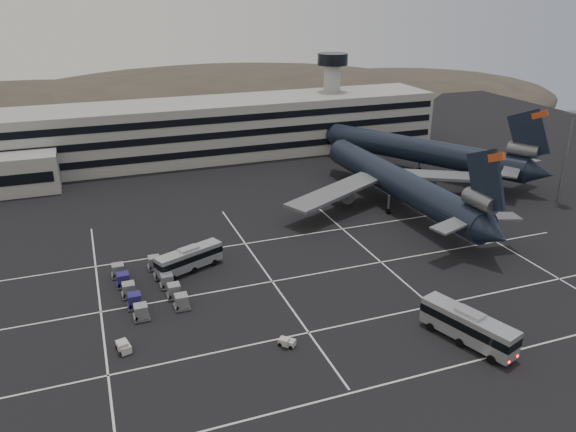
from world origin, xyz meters
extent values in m
plane|color=black|center=(0.00, 0.00, 0.00)|extent=(260.00, 260.00, 0.00)
cube|color=silver|center=(0.00, -22.00, 0.01)|extent=(90.00, 0.25, 0.01)
cube|color=silver|center=(0.00, -10.00, 0.01)|extent=(90.00, 0.25, 0.01)
cube|color=silver|center=(0.00, 4.00, 0.01)|extent=(90.00, 0.25, 0.01)
cube|color=silver|center=(0.00, 18.00, 0.01)|extent=(90.00, 0.25, 0.01)
cube|color=silver|center=(-30.00, 6.00, 0.01)|extent=(0.25, 55.00, 0.01)
cube|color=silver|center=(-6.00, 6.00, 0.01)|extent=(0.25, 55.00, 0.01)
cube|color=silver|center=(12.00, 6.00, 0.01)|extent=(0.25, 55.00, 0.01)
cube|color=silver|center=(34.00, 6.00, 0.01)|extent=(0.25, 55.00, 0.01)
cube|color=gray|center=(0.00, 72.00, 7.00)|extent=(120.00, 18.00, 14.00)
cube|color=black|center=(0.00, 62.95, 3.50)|extent=(118.00, 0.20, 1.60)
cube|color=black|center=(0.00, 62.95, 7.50)|extent=(118.00, 0.20, 1.60)
cube|color=black|center=(0.00, 62.95, 11.20)|extent=(118.00, 0.20, 1.60)
cylinder|color=gray|center=(35.00, 74.00, 11.00)|extent=(4.40, 4.40, 22.00)
cylinder|color=black|center=(35.00, 74.00, 22.50)|extent=(8.00, 8.00, 3.00)
ellipsoid|color=#38332B|center=(30.00, 170.00, -13.50)|extent=(252.00, 180.00, 44.00)
ellipsoid|color=#38332B|center=(110.00, 170.00, -9.00)|extent=(168.00, 120.00, 24.00)
cylinder|color=slate|center=(58.00, 15.00, 9.00)|extent=(0.50, 0.50, 18.00)
cube|color=slate|center=(58.00, 15.00, 18.10)|extent=(2.40, 2.40, 0.35)
cylinder|color=black|center=(26.37, 23.64, 5.20)|extent=(7.41, 48.18, 5.60)
cone|color=black|center=(25.38, 49.82, 5.20)|extent=(5.77, 4.71, 5.60)
cone|color=black|center=(27.37, -2.84, 5.20)|extent=(5.23, 5.19, 5.04)
cube|color=black|center=(27.24, 0.65, 12.60)|extent=(0.86, 9.49, 10.97)
cube|color=#B23D17|center=(27.30, -0.84, 16.80)|extent=(0.67, 3.25, 2.24)
cylinder|color=#595B60|center=(27.22, 1.15, 9.30)|extent=(2.93, 6.10, 2.70)
cube|color=slate|center=(23.01, 1.49, 5.80)|extent=(8.06, 4.94, 0.87)
cube|color=slate|center=(31.40, 1.81, 5.80)|extent=(7.94, 4.43, 0.87)
cube|color=slate|center=(13.80, 25.16, 4.40)|extent=(22.32, 14.03, 1.75)
cylinder|color=#595B60|center=(16.69, 28.28, 2.70)|extent=(2.91, 5.60, 2.70)
cube|color=slate|center=(38.79, 26.11, 4.40)|extent=(22.56, 12.64, 1.75)
cylinder|color=#595B60|center=(35.67, 28.99, 2.70)|extent=(2.91, 5.60, 2.70)
cylinder|color=slate|center=(25.79, 38.99, 2.20)|extent=(0.44, 0.44, 3.00)
cylinder|color=black|center=(25.79, 38.99, 0.55)|extent=(0.54, 1.12, 1.10)
cylinder|color=slate|center=(23.25, 21.52, 2.20)|extent=(0.44, 0.44, 3.00)
cylinder|color=black|center=(23.25, 21.52, 0.55)|extent=(0.54, 1.12, 1.10)
cylinder|color=slate|center=(29.64, 21.76, 2.20)|extent=(0.44, 0.44, 3.00)
cylinder|color=black|center=(29.64, 21.76, 0.55)|extent=(0.54, 1.12, 1.10)
cylinder|color=black|center=(43.05, 41.86, 5.20)|extent=(28.97, 44.31, 5.60)
cone|color=black|center=(29.88, 64.51, 5.20)|extent=(7.10, 6.71, 5.60)
cone|color=black|center=(56.37, 18.95, 5.20)|extent=(6.87, 6.86, 5.04)
cube|color=black|center=(54.61, 21.98, 12.60)|extent=(5.19, 8.44, 10.97)
cube|color=#B23D17|center=(55.37, 20.68, 16.80)|extent=(2.10, 3.07, 2.24)
cylinder|color=#595B60|center=(54.36, 22.41, 9.30)|extent=(5.35, 6.54, 2.70)
cube|color=slate|center=(50.48, 20.73, 5.80)|extent=(7.71, 7.41, 0.87)
cube|color=slate|center=(57.74, 24.96, 5.80)|extent=(8.13, 5.38, 0.87)
cylinder|color=slate|center=(43.05, 41.86, 2.20)|extent=(0.44, 0.44, 3.00)
cylinder|color=black|center=(43.05, 41.86, 0.55)|extent=(0.99, 1.20, 1.10)
cube|color=#9C9FA4|center=(11.13, -18.52, 2.26)|extent=(6.53, 12.39, 3.31)
cube|color=black|center=(11.13, -18.52, 2.66)|extent=(6.61, 12.46, 1.05)
cube|color=#9C9FA4|center=(11.13, -18.52, 4.12)|extent=(2.74, 3.71, 0.39)
cylinder|color=black|center=(11.20, -22.98, 0.53)|extent=(0.68, 1.12, 1.06)
cylinder|color=black|center=(13.81, -22.09, 0.53)|extent=(0.68, 1.12, 1.06)
cylinder|color=black|center=(9.83, -18.96, 0.53)|extent=(0.68, 1.12, 1.06)
cylinder|color=black|center=(12.44, -18.07, 0.53)|extent=(0.68, 1.12, 1.06)
cylinder|color=black|center=(8.45, -14.94, 0.53)|extent=(0.68, 1.12, 1.06)
cylinder|color=black|center=(11.07, -14.05, 0.53)|extent=(0.68, 1.12, 1.06)
cube|color=#FF0C05|center=(12.26, -24.57, 0.99)|extent=(0.29, 0.17, 0.24)
cube|color=#FF0C05|center=(13.94, -24.00, 0.99)|extent=(0.29, 0.17, 0.24)
cube|color=#9C9FA4|center=(-16.57, 11.71, 1.99)|extent=(10.79, 6.38, 2.91)
cube|color=black|center=(-16.57, 11.71, 2.34)|extent=(10.87, 6.46, 0.92)
cube|color=#9C9FA4|center=(-16.57, 11.71, 3.62)|extent=(3.29, 2.56, 0.34)
cylinder|color=black|center=(-12.66, 12.04, 0.47)|extent=(0.98, 0.65, 0.93)
cylinder|color=black|center=(-13.60, 14.28, 0.47)|extent=(0.98, 0.65, 0.93)
cylinder|color=black|center=(-16.10, 10.59, 0.47)|extent=(0.98, 0.65, 0.93)
cylinder|color=black|center=(-17.04, 12.83, 0.47)|extent=(0.98, 0.65, 0.93)
cylinder|color=black|center=(-19.55, 9.14, 0.47)|extent=(0.98, 0.65, 0.93)
cylinder|color=black|center=(-20.49, 11.38, 0.47)|extent=(0.98, 0.65, 0.93)
cube|color=#B7B7B3|center=(-27.90, -5.95, 0.58)|extent=(1.75, 2.53, 0.94)
cube|color=#B7B7B3|center=(-27.78, -6.46, 1.21)|extent=(1.34, 1.18, 0.52)
cylinder|color=black|center=(-28.27, -6.90, 0.29)|extent=(0.36, 0.62, 0.59)
cylinder|color=black|center=(-27.14, -6.64, 0.29)|extent=(0.36, 0.62, 0.59)
cylinder|color=black|center=(-28.65, -5.26, 0.29)|extent=(0.36, 0.62, 0.59)
cylinder|color=black|center=(-27.52, -5.00, 0.29)|extent=(0.36, 0.62, 0.59)
cube|color=#B7B7B3|center=(-9.47, -11.65, 0.49)|extent=(2.13, 2.13, 0.80)
cube|color=#B7B7B3|center=(-9.15, -11.96, 1.02)|extent=(1.26, 1.26, 0.44)
cylinder|color=black|center=(-9.31, -12.50, 0.25)|extent=(0.49, 0.49, 0.50)
cylinder|color=black|center=(-8.62, -11.81, 0.25)|extent=(0.49, 0.49, 0.50)
cylinder|color=black|center=(-10.32, -11.49, 0.25)|extent=(0.49, 0.49, 0.50)
cylinder|color=black|center=(-9.63, -10.80, 0.25)|extent=(0.49, 0.49, 0.50)
cube|color=#2D2D30|center=(-25.09, 0.49, 0.17)|extent=(2.37, 2.65, 0.20)
cylinder|color=black|center=(-25.09, 0.49, 0.11)|extent=(0.11, 0.22, 0.22)
cube|color=gray|center=(-25.09, 0.49, 1.14)|extent=(1.90, 1.90, 1.74)
cube|color=#2D2D30|center=(-19.71, 1.24, 0.17)|extent=(2.37, 2.65, 0.20)
cylinder|color=black|center=(-19.71, 1.24, 0.11)|extent=(0.11, 0.22, 0.22)
cube|color=gray|center=(-19.71, 1.24, 1.14)|extent=(1.90, 1.90, 1.74)
cube|color=#2D2D30|center=(-25.54, 3.72, 0.17)|extent=(2.37, 2.65, 0.20)
cylinder|color=black|center=(-25.54, 3.72, 0.11)|extent=(0.11, 0.22, 0.22)
cube|color=navy|center=(-25.54, 3.72, 1.14)|extent=(1.90, 1.90, 1.74)
cube|color=#2D2D30|center=(-20.16, 4.47, 0.17)|extent=(2.37, 2.65, 0.20)
cylinder|color=black|center=(-20.16, 4.47, 0.11)|extent=(0.11, 0.22, 0.22)
cube|color=gray|center=(-20.16, 4.47, 1.14)|extent=(1.90, 1.90, 1.74)
cube|color=#2D2D30|center=(-25.99, 6.95, 0.17)|extent=(2.37, 2.65, 0.20)
cylinder|color=black|center=(-25.99, 6.95, 0.11)|extent=(0.11, 0.22, 0.22)
cube|color=gray|center=(-25.99, 6.95, 1.14)|extent=(1.90, 1.90, 1.74)
cube|color=#2D2D30|center=(-20.61, 7.70, 0.17)|extent=(2.37, 2.65, 0.20)
cylinder|color=black|center=(-20.61, 7.70, 0.11)|extent=(0.11, 0.22, 0.22)
cube|color=gray|center=(-20.61, 7.70, 1.14)|extent=(1.90, 1.90, 1.74)
cube|color=#2D2D30|center=(-26.44, 10.18, 0.17)|extent=(2.37, 2.65, 0.20)
cylinder|color=black|center=(-26.44, 10.18, 0.11)|extent=(0.11, 0.22, 0.22)
cube|color=navy|center=(-26.44, 10.18, 1.14)|extent=(1.90, 1.90, 1.74)
cube|color=#2D2D30|center=(-21.06, 10.93, 0.17)|extent=(2.37, 2.65, 0.20)
cylinder|color=black|center=(-21.06, 10.93, 0.11)|extent=(0.11, 0.22, 0.22)
cube|color=gray|center=(-21.06, 10.93, 1.14)|extent=(1.90, 1.90, 1.74)
cube|color=#2D2D30|center=(-26.89, 13.41, 0.17)|extent=(2.37, 2.65, 0.20)
cylinder|color=black|center=(-26.89, 13.41, 0.11)|extent=(0.11, 0.22, 0.22)
cube|color=gray|center=(-26.89, 13.41, 1.14)|extent=(1.90, 1.90, 1.74)
cube|color=#2D2D30|center=(-21.51, 14.16, 0.17)|extent=(2.37, 2.65, 0.20)
cylinder|color=black|center=(-21.51, 14.16, 0.11)|extent=(0.11, 0.22, 0.22)
cube|color=gray|center=(-21.51, 14.16, 1.14)|extent=(1.90, 1.90, 1.74)
camera|label=1|loc=(-29.00, -64.61, 39.75)|focal=35.00mm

